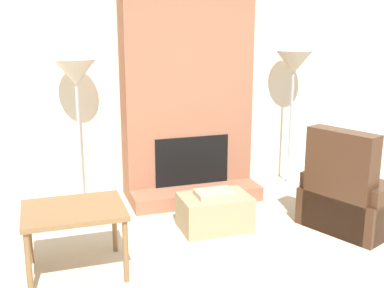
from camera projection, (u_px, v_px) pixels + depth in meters
wall_back at (181, 82)px, 5.74m from camera, size 7.70×0.06×2.60m
fireplace at (187, 91)px, 5.52m from camera, size 1.48×0.78×2.60m
ottoman at (215, 211)px, 4.76m from camera, size 0.68×0.46×0.39m
armchair at (353, 199)px, 4.79m from camera, size 1.16×1.13×1.02m
side_table at (74, 216)px, 3.84m from camera, size 0.80×0.63×0.56m
floor_lamp_left at (76, 78)px, 5.02m from camera, size 0.44×0.44×1.63m
floor_lamp_right at (294, 68)px, 5.77m from camera, size 0.44×0.44×1.67m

